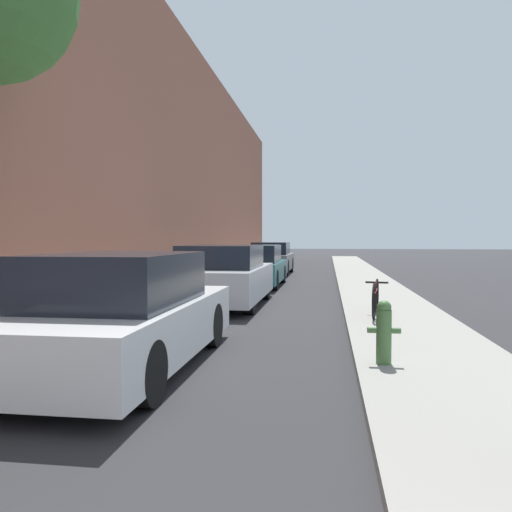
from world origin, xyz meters
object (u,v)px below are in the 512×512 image
(parked_car_grey, at_px, (272,259))
(parked_car_teal, at_px, (256,267))
(fire_hydrant, at_px, (384,331))
(bicycle, at_px, (376,298))
(parked_car_silver, at_px, (223,277))
(parked_car_white, at_px, (124,315))

(parked_car_grey, bearing_deg, parked_car_teal, -88.78)
(fire_hydrant, bearing_deg, parked_car_teal, 106.01)
(bicycle, bearing_deg, parked_car_silver, 157.97)
(parked_car_white, xyz_separation_m, parked_car_grey, (-0.03, 16.59, 0.01))
(fire_hydrant, bearing_deg, parked_car_white, -175.91)
(fire_hydrant, bearing_deg, parked_car_grey, 100.91)
(parked_car_silver, relative_size, fire_hydrant, 5.71)
(bicycle, bearing_deg, parked_car_teal, 123.84)
(parked_car_teal, relative_size, fire_hydrant, 5.69)
(parked_car_teal, distance_m, parked_car_grey, 5.80)
(parked_car_teal, distance_m, bicycle, 7.62)
(parked_car_grey, bearing_deg, parked_car_silver, -89.82)
(fire_hydrant, height_order, bicycle, fire_hydrant)
(parked_car_teal, bearing_deg, fire_hydrant, -73.99)
(parked_car_teal, height_order, fire_hydrant, parked_car_teal)
(parked_car_teal, xyz_separation_m, parked_car_grey, (-0.12, 5.80, 0.03))
(parked_car_teal, bearing_deg, parked_car_grey, 91.22)
(parked_car_grey, distance_m, fire_hydrant, 16.66)
(parked_car_white, height_order, parked_car_grey, parked_car_white)
(fire_hydrant, relative_size, bicycle, 0.46)
(parked_car_teal, height_order, parked_car_grey, parked_car_grey)
(parked_car_white, relative_size, parked_car_silver, 1.01)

